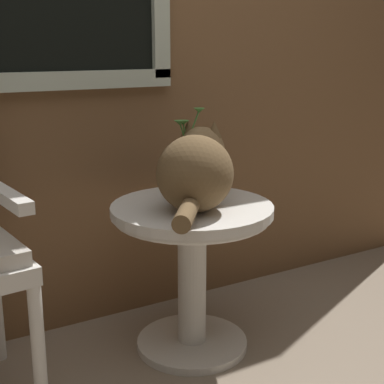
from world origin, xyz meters
name	(u,v)px	position (x,y,z in m)	size (l,w,h in m)	color
back_wall	(88,5)	(-0.01, 0.68, 1.31)	(4.00, 0.07, 2.60)	brown
wicker_side_table	(192,248)	(0.20, 0.25, 0.41)	(0.61, 0.61, 0.58)	silver
cat	(196,169)	(0.20, 0.20, 0.73)	(0.44, 0.53, 0.30)	brown
pewter_vase_with_ivy	(187,171)	(0.24, 0.35, 0.69)	(0.15, 0.15, 0.35)	#99999E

